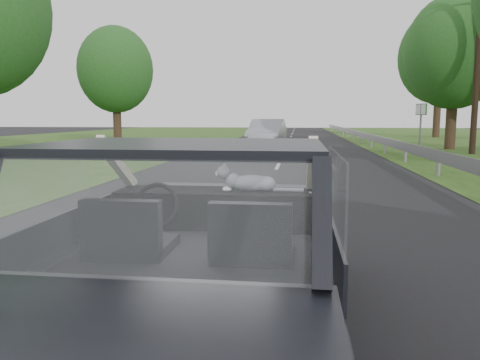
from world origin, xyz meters
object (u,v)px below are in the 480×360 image
(cat, at_px, (251,182))
(highway_sign, at_px, (420,127))
(subject_car, at_px, (199,243))
(other_car, at_px, (267,134))
(utility_pole, at_px, (478,60))

(cat, relative_size, highway_sign, 0.23)
(cat, bearing_deg, subject_car, -120.21)
(subject_car, bearing_deg, other_car, 92.60)
(subject_car, height_order, cat, subject_car)
(subject_car, distance_m, cat, 0.77)
(highway_sign, xyz_separation_m, utility_pole, (1.81, -1.63, 2.89))
(highway_sign, bearing_deg, cat, -125.40)
(subject_car, relative_size, cat, 7.90)
(cat, bearing_deg, utility_pole, 62.19)
(utility_pole, bearing_deg, highway_sign, 137.92)
(other_car, distance_m, utility_pole, 9.96)
(subject_car, xyz_separation_m, cat, (0.30, 0.61, 0.35))
(subject_car, distance_m, utility_pole, 20.30)
(highway_sign, bearing_deg, other_car, 155.51)
(subject_car, xyz_separation_m, other_car, (-0.94, 20.75, 0.03))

